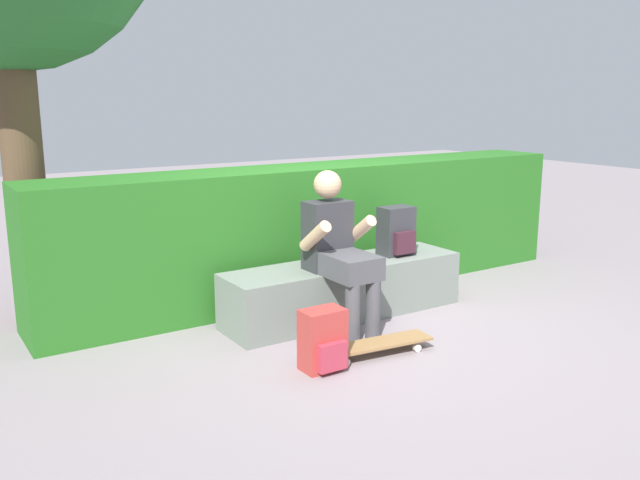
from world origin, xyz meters
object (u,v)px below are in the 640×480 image
person_skater (338,246)px  backpack_on_bench (397,232)px  backpack_on_ground (323,341)px  skateboard_near_person (377,344)px  bench_main (344,289)px

person_skater → backpack_on_bench: size_ratio=2.96×
person_skater → backpack_on_bench: (0.73, 0.21, -0.01)m
backpack_on_ground → skateboard_near_person: bearing=0.5°
skateboard_near_person → backpack_on_ground: 0.45m
bench_main → skateboard_near_person: (-0.30, -0.80, -0.14)m
person_skater → backpack_on_ground: 0.90m
backpack_on_bench → person_skater: bearing=-163.9°
bench_main → skateboard_near_person: 0.87m
bench_main → backpack_on_ground: bench_main is taller
skateboard_near_person → backpack_on_bench: backpack_on_bench is taller
backpack_on_ground → backpack_on_bench: bearing=32.6°
backpack_on_bench → skateboard_near_person: bearing=-135.7°
bench_main → person_skater: person_skater is taller
person_skater → backpack_on_bench: 0.76m
skateboard_near_person → backpack_on_bench: (0.81, 0.79, 0.55)m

